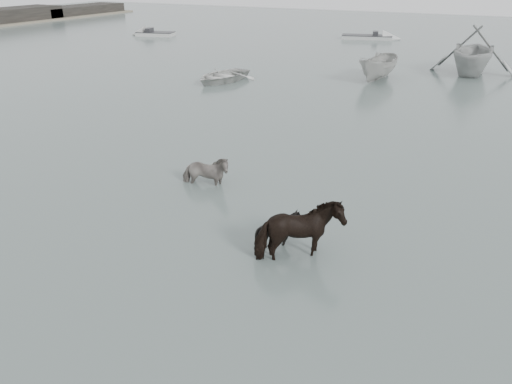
# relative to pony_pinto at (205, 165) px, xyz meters

# --- Properties ---
(ground) EXTENTS (140.00, 140.00, 0.00)m
(ground) POSITION_rel_pony_pinto_xyz_m (2.63, -2.29, -0.69)
(ground) COLOR #51605D
(ground) RESTS_ON ground
(pony_pinto) EXTENTS (1.77, 1.17, 1.37)m
(pony_pinto) POSITION_rel_pony_pinto_xyz_m (0.00, 0.00, 0.00)
(pony_pinto) COLOR black
(pony_pinto) RESTS_ON ground
(pony_dark) EXTENTS (2.06, 2.17, 1.72)m
(pony_dark) POSITION_rel_pony_pinto_xyz_m (4.36, -2.80, 0.18)
(pony_dark) COLOR black
(pony_dark) RESTS_ON ground
(pony_black) EXTENTS (1.08, 0.98, 1.12)m
(pony_black) POSITION_rel_pony_pinto_xyz_m (3.62, -2.37, -0.12)
(pony_black) COLOR black
(pony_black) RESTS_ON ground
(rowboat_lead) EXTENTS (3.50, 4.49, 0.85)m
(rowboat_lead) POSITION_rel_pony_pinto_xyz_m (-7.45, 13.86, -0.26)
(rowboat_lead) COLOR silver
(rowboat_lead) RESTS_ON ground
(rowboat_trail) EXTENTS (5.30, 6.13, 3.22)m
(rowboat_trail) POSITION_rel_pony_pinto_xyz_m (5.85, 22.86, 0.93)
(rowboat_trail) COLOR #AEB0AE
(rowboat_trail) RESTS_ON ground
(boat_small) EXTENTS (2.15, 4.46, 1.65)m
(boat_small) POSITION_rel_pony_pinto_xyz_m (0.91, 18.41, 0.14)
(boat_small) COLOR #A2A29E
(boat_small) RESTS_ON ground
(skiff_outer) EXTENTS (5.32, 2.85, 0.75)m
(skiff_outer) POSITION_rel_pony_pinto_xyz_m (-24.04, 29.28, -0.31)
(skiff_outer) COLOR beige
(skiff_outer) RESTS_ON ground
(skiff_far) EXTENTS (6.64, 3.07, 0.75)m
(skiff_far) POSITION_rel_pony_pinto_xyz_m (-4.60, 36.29, -0.31)
(skiff_far) COLOR #ACAEAC
(skiff_far) RESTS_ON ground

